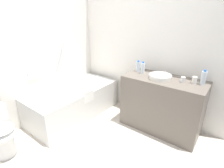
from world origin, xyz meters
TOP-DOWN VIEW (x-y plane):
  - ground_plane at (0.00, 0.00)m, footprint 3.97×3.97m
  - wall_back_tiled at (0.00, 1.34)m, footprint 3.37×0.10m
  - wall_right_mirror at (1.53, 0.00)m, footprint 0.10×2.99m
  - bathtub at (0.59, 0.90)m, footprint 1.64×0.79m
  - vanity_counter at (1.19, -0.53)m, footprint 0.58×1.21m
  - sink_basin at (1.15, -0.48)m, footprint 0.33×0.33m
  - sink_faucet at (1.35, -0.48)m, footprint 0.11×0.15m
  - water_bottle_0 at (1.28, -1.03)m, footprint 0.07×0.07m
  - water_bottle_1 at (1.27, -0.03)m, footprint 0.07×0.07m
  - water_bottle_2 at (1.22, -0.14)m, footprint 0.07×0.07m
  - drinking_glass_0 at (1.25, -0.93)m, footprint 0.07×0.07m
  - drinking_glass_1 at (1.21, -0.79)m, footprint 0.06×0.06m

SIDE VIEW (x-z plane):
  - ground_plane at x=0.00m, z-range 0.00..0.00m
  - bathtub at x=0.59m, z-range -0.35..0.94m
  - vanity_counter at x=1.19m, z-range 0.00..0.87m
  - sink_faucet at x=1.35m, z-range 0.87..0.93m
  - sink_basin at x=1.15m, z-range 0.87..0.93m
  - drinking_glass_1 at x=1.21m, z-range 0.87..0.95m
  - drinking_glass_0 at x=1.25m, z-range 0.87..0.97m
  - water_bottle_1 at x=1.27m, z-range 0.86..1.05m
  - water_bottle_2 at x=1.22m, z-range 0.86..1.06m
  - water_bottle_0 at x=1.28m, z-range 0.86..1.07m
  - wall_back_tiled at x=0.00m, z-range 0.00..2.55m
  - wall_right_mirror at x=1.53m, z-range 0.00..2.55m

